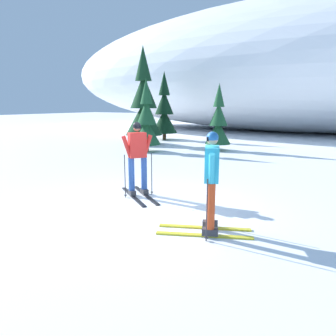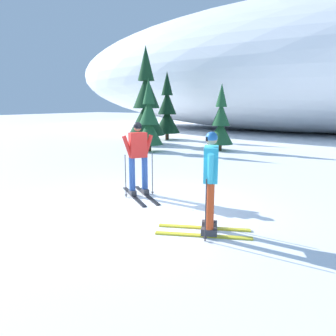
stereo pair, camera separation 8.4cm
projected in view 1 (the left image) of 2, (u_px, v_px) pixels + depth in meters
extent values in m
plane|color=white|center=(149.00, 209.00, 7.00)|extent=(120.00, 120.00, 0.00)
cube|color=gold|center=(204.00, 235.00, 5.53)|extent=(1.60, 0.77, 0.03)
cube|color=gold|center=(205.00, 228.00, 5.88)|extent=(1.60, 0.77, 0.03)
cube|color=#38383D|center=(210.00, 232.00, 5.50)|extent=(0.31, 0.24, 0.12)
cube|color=#38383D|center=(210.00, 224.00, 5.86)|extent=(0.31, 0.24, 0.12)
cylinder|color=#DB471E|center=(211.00, 206.00, 5.41)|extent=(0.15, 0.15, 0.81)
cylinder|color=#DB471E|center=(211.00, 200.00, 5.76)|extent=(0.15, 0.15, 0.81)
cube|color=#33B7D6|center=(212.00, 164.00, 5.45)|extent=(0.40, 0.52, 0.60)
cylinder|color=#33B7D6|center=(212.00, 170.00, 5.18)|extent=(0.20, 0.29, 0.58)
cylinder|color=#33B7D6|center=(212.00, 164.00, 5.73)|extent=(0.20, 0.29, 0.58)
sphere|color=tan|center=(212.00, 139.00, 5.36)|extent=(0.19, 0.19, 0.19)
sphere|color=#2366B2|center=(213.00, 138.00, 5.35)|extent=(0.21, 0.21, 0.21)
cube|color=black|center=(208.00, 139.00, 5.37)|extent=(0.09, 0.15, 0.07)
cylinder|color=#2D2D33|center=(207.00, 211.00, 5.24)|extent=(0.02, 0.02, 1.08)
cylinder|color=#2D2D33|center=(206.00, 238.00, 5.34)|extent=(0.07, 0.07, 0.01)
cylinder|color=#2D2D33|center=(208.00, 198.00, 5.96)|extent=(0.02, 0.02, 1.08)
cylinder|color=#2D2D33|center=(207.00, 222.00, 6.05)|extent=(0.07, 0.07, 0.01)
cube|color=black|center=(146.00, 195.00, 7.98)|extent=(1.49, 1.11, 0.03)
cube|color=black|center=(133.00, 196.00, 7.86)|extent=(1.49, 1.11, 0.03)
cube|color=#38383D|center=(144.00, 191.00, 8.06)|extent=(0.31, 0.28, 0.12)
cube|color=#38383D|center=(132.00, 193.00, 7.93)|extent=(0.31, 0.28, 0.12)
cylinder|color=#2D519E|center=(144.00, 173.00, 7.96)|extent=(0.15, 0.15, 0.83)
cylinder|color=#2D519E|center=(131.00, 174.00, 7.84)|extent=(0.15, 0.15, 0.83)
cube|color=red|center=(137.00, 145.00, 7.76)|extent=(0.44, 0.48, 0.61)
cylinder|color=red|center=(147.00, 146.00, 7.86)|extent=(0.24, 0.28, 0.58)
cylinder|color=red|center=(127.00, 147.00, 7.67)|extent=(0.24, 0.28, 0.58)
sphere|color=#A37556|center=(137.00, 127.00, 7.67)|extent=(0.19, 0.19, 0.19)
sphere|color=black|center=(137.00, 126.00, 7.66)|extent=(0.21, 0.21, 0.21)
cube|color=black|center=(138.00, 127.00, 7.59)|extent=(0.12, 0.14, 0.07)
cylinder|color=#2D2D33|center=(152.00, 174.00, 7.98)|extent=(0.02, 0.02, 1.08)
cylinder|color=#2D2D33|center=(152.00, 192.00, 8.08)|extent=(0.07, 0.07, 0.01)
cylinder|color=#2D2D33|center=(125.00, 176.00, 7.72)|extent=(0.02, 0.02, 1.08)
cylinder|color=#2D2D33|center=(126.00, 195.00, 7.81)|extent=(0.07, 0.07, 0.01)
cylinder|color=#47301E|center=(164.00, 135.00, 20.51)|extent=(0.23, 0.23, 0.58)
cone|color=black|center=(164.00, 121.00, 20.33)|extent=(1.66, 1.66, 1.49)
cone|color=black|center=(164.00, 102.00, 20.09)|extent=(1.20, 1.20, 1.49)
cone|color=black|center=(164.00, 83.00, 19.86)|extent=(0.73, 0.73, 1.49)
cylinder|color=#47301E|center=(144.00, 138.00, 18.06)|extent=(0.29, 0.29, 0.73)
cone|color=#14381E|center=(144.00, 118.00, 17.84)|extent=(2.09, 2.09, 1.87)
cone|color=#14381E|center=(144.00, 91.00, 17.54)|extent=(1.50, 1.50, 1.87)
cone|color=#14381E|center=(143.00, 63.00, 17.24)|extent=(0.92, 0.92, 1.87)
cylinder|color=#47301E|center=(147.00, 147.00, 15.37)|extent=(0.19, 0.19, 0.47)
cone|color=#1E512D|center=(147.00, 132.00, 15.23)|extent=(1.34, 1.34, 1.20)
cone|color=#1E512D|center=(146.00, 112.00, 15.04)|extent=(0.96, 0.96, 1.20)
cone|color=#1E512D|center=(146.00, 91.00, 14.84)|extent=(0.59, 0.59, 1.20)
cylinder|color=#47301E|center=(218.00, 146.00, 15.70)|extent=(0.18, 0.18, 0.44)
cone|color=#1E512D|center=(218.00, 132.00, 15.56)|extent=(1.26, 1.26, 1.13)
cone|color=#1E512D|center=(219.00, 114.00, 15.38)|extent=(0.91, 0.91, 1.13)
cone|color=#1E512D|center=(219.00, 95.00, 15.20)|extent=(0.55, 0.55, 1.13)
ellipsoid|color=white|center=(297.00, 68.00, 25.46)|extent=(44.85, 18.69, 10.21)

